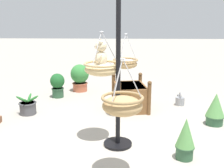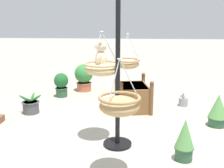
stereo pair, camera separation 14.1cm
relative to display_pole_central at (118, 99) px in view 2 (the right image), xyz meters
name	(u,v)px [view 2 (the right image)]	position (x,y,z in m)	size (l,w,h in m)	color
ground_plane	(118,141)	(0.15, -0.01, -0.76)	(40.00, 40.00, 0.00)	#A8A093
display_pole_central	(118,99)	(0.00, 0.00, 0.00)	(0.44, 0.44, 2.44)	black
hanging_basket_with_teddy	(102,68)	(0.15, 0.25, 0.43)	(0.55, 0.55, 0.67)	tan
teddy_bear	(100,56)	(0.15, 0.27, 0.62)	(0.29, 0.26, 0.43)	beige
hanging_basket_left_high	(119,104)	(-0.85, -0.07, 0.19)	(0.51, 0.51, 0.68)	tan
hanging_basket_right_low	(127,63)	(1.25, -0.12, 0.32)	(0.48, 0.48, 0.67)	tan
wooden_planter_box	(133,96)	(1.73, -0.23, -0.47)	(1.00, 0.83, 0.71)	brown
potted_plant_fern_front	(31,106)	(1.32, 1.86, -0.60)	(0.46, 0.47, 0.41)	#4C4C51
potted_plant_tall_leafy	(185,140)	(-0.38, -0.94, -0.45)	(0.27, 0.27, 0.60)	#2D5638
potted_plant_small_succulent	(84,77)	(3.13, 1.06, -0.37)	(0.48, 0.48, 0.72)	#BC6042
potted_plant_conical_shrub	(218,110)	(0.90, -1.77, -0.46)	(0.34, 0.34, 0.60)	#2D5638
potted_plant_trailing_ivy	(61,84)	(2.54, 1.52, -0.44)	(0.35, 0.35, 0.59)	#2D5638
watering_can	(183,101)	(2.04, -1.36, -0.65)	(0.35, 0.20, 0.30)	gray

